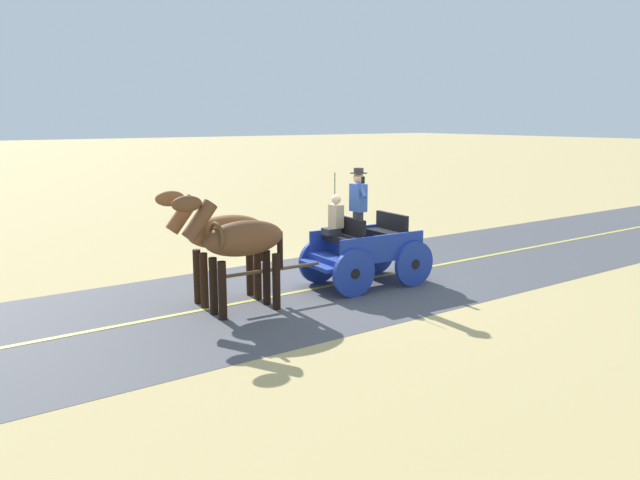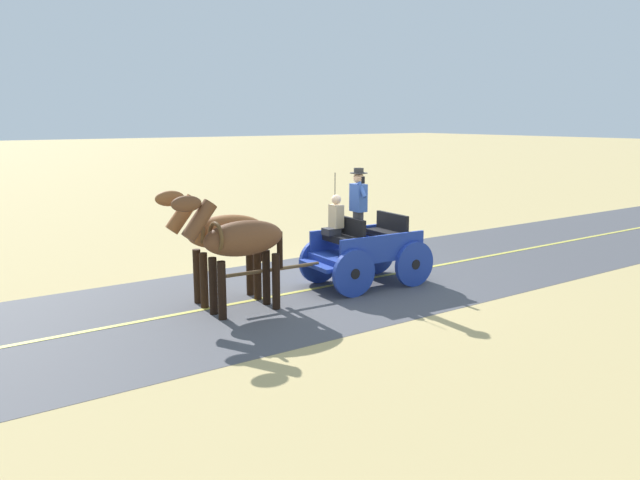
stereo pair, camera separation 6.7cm
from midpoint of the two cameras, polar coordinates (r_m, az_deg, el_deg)
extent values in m
plane|color=tan|center=(13.54, 2.76, -3.89)|extent=(200.00, 200.00, 0.00)
cube|color=#4C4C51|center=(13.54, 2.76, -3.88)|extent=(5.36, 160.00, 0.01)
cube|color=#DBCC4C|center=(13.54, 2.76, -3.86)|extent=(0.12, 160.00, 0.00)
cube|color=#1E3899|center=(13.27, 4.39, -1.29)|extent=(1.33, 2.27, 0.12)
cube|color=#1E3899|center=(12.76, 5.91, -0.53)|extent=(0.18, 2.09, 0.44)
cube|color=#1E3899|center=(13.67, 3.00, 0.29)|extent=(0.18, 2.09, 0.44)
cube|color=#1E3899|center=(12.63, -0.10, -2.36)|extent=(1.09, 0.30, 0.08)
cube|color=#1E3899|center=(14.03, 8.35, -1.45)|extent=(0.73, 0.24, 0.06)
cube|color=black|center=(12.85, 2.23, 0.06)|extent=(1.04, 0.42, 0.14)
cube|color=black|center=(12.91, 2.90, 1.09)|extent=(1.02, 0.14, 0.44)
cube|color=black|center=(13.48, 6.11, 0.52)|extent=(1.04, 0.42, 0.14)
cube|color=black|center=(13.56, 6.73, 1.51)|extent=(1.02, 0.14, 0.44)
cylinder|color=#1E3899|center=(12.36, 3.26, -3.06)|extent=(0.16, 0.96, 0.96)
cylinder|color=black|center=(12.36, 3.26, -3.06)|extent=(0.13, 0.22, 0.21)
cylinder|color=#1E3899|center=(13.41, 0.08, -1.91)|extent=(0.16, 0.96, 0.96)
cylinder|color=black|center=(13.41, 0.08, -1.91)|extent=(0.13, 0.22, 0.21)
cylinder|color=#1E3899|center=(13.28, 8.72, -2.18)|extent=(0.16, 0.96, 0.96)
cylinder|color=black|center=(13.28, 8.72, -2.18)|extent=(0.13, 0.22, 0.21)
cylinder|color=#1E3899|center=(14.26, 5.35, -1.18)|extent=(0.16, 0.96, 0.96)
cylinder|color=black|center=(14.26, 5.35, -1.18)|extent=(0.13, 0.22, 0.21)
cylinder|color=brown|center=(12.14, -4.05, -2.69)|extent=(0.19, 2.00, 0.07)
cylinder|color=black|center=(12.98, 1.51, 3.30)|extent=(0.02, 0.02, 1.30)
cylinder|color=#2D2D33|center=(12.86, 3.63, 0.64)|extent=(0.22, 0.22, 0.90)
cube|color=#2D4C99|center=(12.75, 3.67, 3.87)|extent=(0.35, 0.24, 0.56)
sphere|color=tan|center=(12.70, 3.69, 5.66)|extent=(0.22, 0.22, 0.22)
cylinder|color=black|center=(12.69, 3.69, 6.11)|extent=(0.36, 0.36, 0.01)
cylinder|color=black|center=(12.69, 3.70, 6.33)|extent=(0.20, 0.20, 0.10)
cylinder|color=#2D4C99|center=(12.56, 4.00, 4.58)|extent=(0.26, 0.10, 0.32)
cube|color=black|center=(12.48, 4.10, 5.46)|extent=(0.02, 0.07, 0.14)
cube|color=#2D2D33|center=(12.96, 1.18, 0.79)|extent=(0.30, 0.34, 0.14)
cube|color=tan|center=(12.98, 1.63, 2.19)|extent=(0.31, 0.22, 0.48)
sphere|color=beige|center=(12.93, 1.64, 3.72)|extent=(0.20, 0.20, 0.20)
ellipsoid|color=brown|center=(11.29, -6.77, 0.16)|extent=(0.59, 1.57, 0.64)
cylinder|color=black|center=(11.09, -8.75, -4.58)|extent=(0.15, 0.15, 1.05)
cylinder|color=black|center=(11.41, -9.54, -4.16)|extent=(0.15, 0.15, 1.05)
cylinder|color=black|center=(11.58, -3.86, -3.80)|extent=(0.15, 0.15, 1.05)
cylinder|color=black|center=(11.89, -4.75, -3.42)|extent=(0.15, 0.15, 1.05)
cylinder|color=brown|center=(10.87, -10.77, 1.76)|extent=(0.27, 0.65, 0.73)
ellipsoid|color=brown|center=(10.74, -11.90, 3.24)|extent=(0.23, 0.54, 0.28)
cube|color=black|center=(10.87, -10.68, 1.96)|extent=(0.07, 0.50, 0.56)
cylinder|color=black|center=(11.71, -3.52, -0.91)|extent=(0.11, 0.11, 0.70)
torus|color=brown|center=(11.04, -9.29, 0.27)|extent=(0.55, 0.08, 0.55)
ellipsoid|color=brown|center=(12.00, -8.35, 0.76)|extent=(0.69, 1.60, 0.64)
cylinder|color=black|center=(11.82, -10.36, -3.65)|extent=(0.15, 0.15, 1.05)
cylinder|color=black|center=(12.15, -10.95, -3.27)|extent=(0.15, 0.15, 1.05)
cylinder|color=black|center=(12.22, -5.55, -3.04)|extent=(0.15, 0.15, 1.05)
cylinder|color=black|center=(12.54, -6.25, -2.68)|extent=(0.15, 0.15, 1.05)
cylinder|color=brown|center=(11.65, -12.25, 2.31)|extent=(0.31, 0.67, 0.73)
ellipsoid|color=brown|center=(11.54, -13.35, 3.70)|extent=(0.26, 0.56, 0.28)
cube|color=black|center=(11.65, -12.17, 2.49)|extent=(0.10, 0.51, 0.56)
cylinder|color=black|center=(12.34, -5.13, -0.30)|extent=(0.11, 0.11, 0.70)
torus|color=brown|center=(11.79, -10.82, 0.90)|extent=(0.55, 0.11, 0.55)
camera|label=1|loc=(0.03, -89.85, 0.03)|focal=35.15mm
camera|label=2|loc=(0.03, 90.15, -0.03)|focal=35.15mm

